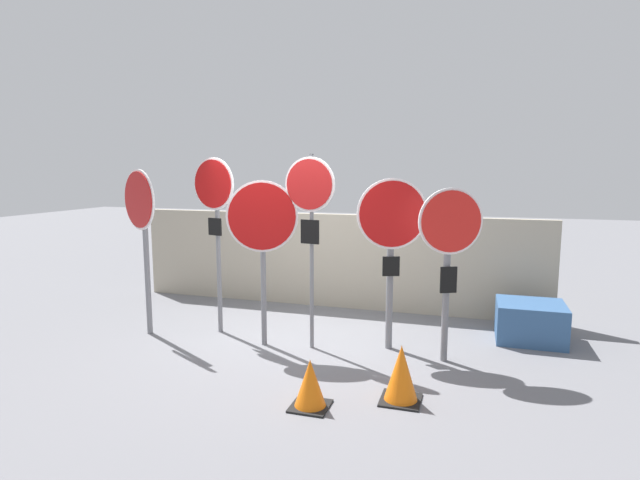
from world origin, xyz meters
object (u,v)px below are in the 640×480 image
object	(u,v)px
stop_sign_2	(262,228)
stop_sign_5	(449,243)
traffic_cone_1	(401,374)
storage_crate	(530,322)
stop_sign_3	(310,203)
traffic_cone_0	(310,384)
stop_sign_4	(391,232)
stop_sign_1	(215,205)
stop_sign_0	(141,216)

from	to	relation	value
stop_sign_2	stop_sign_5	size ratio (longest dim) A/B	1.04
stop_sign_2	stop_sign_5	distance (m)	2.34
traffic_cone_1	storage_crate	bearing A→B (deg)	58.42
stop_sign_3	traffic_cone_1	bearing A→B (deg)	-32.01
traffic_cone_0	stop_sign_4	bearing A→B (deg)	75.00
stop_sign_3	traffic_cone_0	xyz separation A→B (m)	(0.50, -1.55, -1.66)
stop_sign_2	traffic_cone_1	xyz separation A→B (m)	(1.96, -1.07, -1.29)
stop_sign_2	stop_sign_3	bearing A→B (deg)	-12.56
stop_sign_1	traffic_cone_1	distance (m)	3.49
stop_sign_0	stop_sign_5	bearing A→B (deg)	29.75
stop_sign_5	traffic_cone_1	distance (m)	1.71
stop_sign_0	stop_sign_2	xyz separation A→B (m)	(1.79, 0.05, -0.11)
stop_sign_1	traffic_cone_0	distance (m)	3.10
stop_sign_1	stop_sign_4	distance (m)	2.48
stop_sign_5	stop_sign_1	bearing A→B (deg)	151.85
traffic_cone_0	stop_sign_3	bearing A→B (deg)	108.08
traffic_cone_0	stop_sign_2	bearing A→B (deg)	127.57
stop_sign_5	traffic_cone_0	world-z (taller)	stop_sign_5
stop_sign_2	stop_sign_0	bearing A→B (deg)	161.61
stop_sign_5	traffic_cone_1	xyz separation A→B (m)	(-0.37, -1.19, -1.17)
storage_crate	traffic_cone_0	bearing A→B (deg)	-129.74
stop_sign_3	stop_sign_5	size ratio (longest dim) A/B	1.19
stop_sign_1	traffic_cone_0	size ratio (longest dim) A/B	5.08
stop_sign_1	stop_sign_2	distance (m)	0.94
stop_sign_4	traffic_cone_1	distance (m)	1.93
stop_sign_3	storage_crate	xyz separation A→B (m)	(2.78, 1.19, -1.64)
traffic_cone_1	stop_sign_4	bearing A→B (deg)	103.73
stop_sign_4	traffic_cone_1	world-z (taller)	stop_sign_4
stop_sign_4	storage_crate	size ratio (longest dim) A/B	2.52
stop_sign_3	stop_sign_2	bearing A→B (deg)	-163.97
traffic_cone_0	stop_sign_0	bearing A→B (deg)	154.14
stop_sign_0	stop_sign_3	size ratio (longest dim) A/B	0.93
stop_sign_3	stop_sign_4	xyz separation A→B (m)	(0.99, 0.28, -0.36)
stop_sign_0	storage_crate	xyz separation A→B (m)	(5.19, 1.32, -1.43)
stop_sign_4	stop_sign_3	bearing A→B (deg)	176.10
stop_sign_5	stop_sign_2	bearing A→B (deg)	158.29
stop_sign_1	traffic_cone_1	world-z (taller)	stop_sign_1
stop_sign_4	stop_sign_0	bearing A→B (deg)	167.41
traffic_cone_1	traffic_cone_0	bearing A→B (deg)	-154.63
stop_sign_0	stop_sign_2	world-z (taller)	stop_sign_0
stop_sign_3	stop_sign_1	bearing A→B (deg)	179.64
stop_sign_1	traffic_cone_0	bearing A→B (deg)	-26.91
traffic_cone_0	storage_crate	world-z (taller)	storage_crate
stop_sign_4	traffic_cone_1	bearing A→B (deg)	-95.67
traffic_cone_0	traffic_cone_1	bearing A→B (deg)	25.37
stop_sign_1	stop_sign_3	world-z (taller)	stop_sign_3
traffic_cone_0	traffic_cone_1	xyz separation A→B (m)	(0.84, 0.40, 0.05)
stop_sign_4	storage_crate	distance (m)	2.38
stop_sign_0	traffic_cone_1	bearing A→B (deg)	12.16
stop_sign_1	stop_sign_0	bearing A→B (deg)	-143.85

